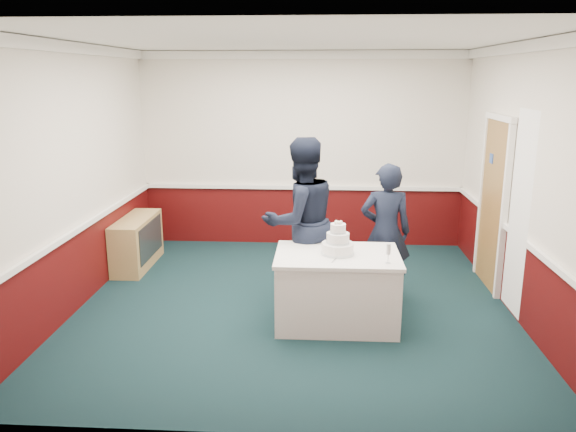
# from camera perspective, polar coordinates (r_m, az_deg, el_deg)

# --- Properties ---
(ground) EXTENTS (5.00, 5.00, 0.00)m
(ground) POSITION_cam_1_polar(r_m,az_deg,el_deg) (6.74, 0.61, -8.90)
(ground) COLOR black
(ground) RESTS_ON ground
(room_shell) EXTENTS (5.00, 5.00, 3.00)m
(room_shell) POSITION_cam_1_polar(r_m,az_deg,el_deg) (6.84, 1.57, 8.50)
(room_shell) COLOR silver
(room_shell) RESTS_ON ground
(sideboard) EXTENTS (0.41, 1.20, 0.70)m
(sideboard) POSITION_cam_1_polar(r_m,az_deg,el_deg) (8.19, -15.08, -2.58)
(sideboard) COLOR tan
(sideboard) RESTS_ON ground
(cake_table) EXTENTS (1.32, 0.92, 0.79)m
(cake_table) POSITION_cam_1_polar(r_m,az_deg,el_deg) (6.13, 4.98, -7.31)
(cake_table) COLOR white
(cake_table) RESTS_ON ground
(wedding_cake) EXTENTS (0.35, 0.35, 0.36)m
(wedding_cake) POSITION_cam_1_polar(r_m,az_deg,el_deg) (5.97, 5.08, -2.84)
(wedding_cake) COLOR white
(wedding_cake) RESTS_ON cake_table
(cake_knife) EXTENTS (0.09, 0.21, 0.00)m
(cake_knife) POSITION_cam_1_polar(r_m,az_deg,el_deg) (5.81, 4.81, -4.43)
(cake_knife) COLOR silver
(cake_knife) RESTS_ON cake_table
(champagne_flute) EXTENTS (0.05, 0.05, 0.21)m
(champagne_flute) POSITION_cam_1_polar(r_m,az_deg,el_deg) (5.73, 10.17, -3.45)
(champagne_flute) COLOR silver
(champagne_flute) RESTS_ON cake_table
(person_man) EXTENTS (1.20, 1.12, 1.96)m
(person_man) POSITION_cam_1_polar(r_m,az_deg,el_deg) (6.54, 1.30, -0.54)
(person_man) COLOR black
(person_man) RESTS_ON ground
(person_woman) EXTENTS (0.61, 0.40, 1.65)m
(person_woman) POSITION_cam_1_polar(r_m,az_deg,el_deg) (6.76, 9.87, -1.61)
(person_woman) COLOR black
(person_woman) RESTS_ON ground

